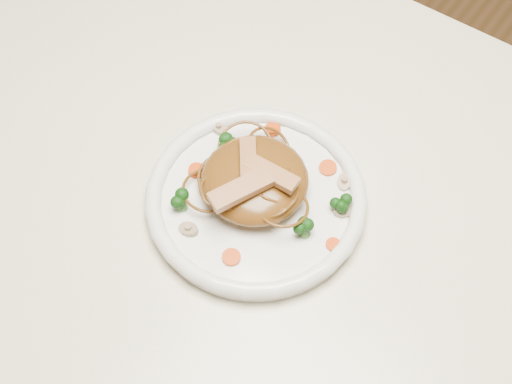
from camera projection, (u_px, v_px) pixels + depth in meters
The scene contains 20 objects.
ground at pixel (277, 384), 1.54m from camera, with size 4.00×4.00×0.00m, color brown.
table at pixel (289, 236), 0.99m from camera, with size 1.20×0.80×0.75m.
plate at pixel (256, 202), 0.89m from camera, with size 0.27×0.27×0.02m, color white.
noodle_mound at pixel (255, 180), 0.87m from camera, with size 0.13×0.13×0.04m, color #5B3311.
chicken_a at pixel (271, 174), 0.85m from camera, with size 0.07×0.02×0.01m, color #AF8152.
chicken_b at pixel (248, 158), 0.86m from camera, with size 0.06×0.02×0.01m, color #AF8152.
chicken_c at pixel (241, 189), 0.83m from camera, with size 0.08×0.02×0.01m, color #AF8152.
broccoli_0 at pixel (341, 203), 0.87m from camera, with size 0.02×0.02×0.03m, color #113F0D, non-canonical shape.
broccoli_1 at pixel (226, 144), 0.91m from camera, with size 0.03×0.03×0.03m, color #113F0D, non-canonical shape.
broccoli_2 at pixel (181, 201), 0.86m from camera, with size 0.03×0.03×0.03m, color #113F0D, non-canonical shape.
broccoli_3 at pixel (305, 227), 0.84m from camera, with size 0.03×0.03×0.03m, color #113F0D, non-canonical shape.
carrot_0 at pixel (328, 168), 0.91m from camera, with size 0.02×0.02×0.01m, color #D14307.
carrot_1 at pixel (197, 170), 0.90m from camera, with size 0.02×0.02×0.01m, color #D14307.
carrot_2 at pixel (333, 244), 0.85m from camera, with size 0.02×0.02×0.01m, color #D14307.
carrot_3 at pixel (272, 130), 0.94m from camera, with size 0.02×0.02×0.01m, color #D14307.
carrot_4 at pixel (231, 257), 0.84m from camera, with size 0.02×0.02×0.01m, color #D14307.
mushroom_0 at pixel (189, 229), 0.86m from camera, with size 0.02×0.02×0.01m, color tan.
mushroom_1 at pixel (344, 210), 0.87m from camera, with size 0.03×0.03×0.01m, color tan.
mushroom_2 at pixel (219, 128), 0.94m from camera, with size 0.02×0.02×0.01m, color tan.
mushroom_3 at pixel (344, 182), 0.89m from camera, with size 0.02×0.02×0.01m, color tan.
Camera 1 is at (0.24, -0.42, 1.52)m, focal length 50.55 mm.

